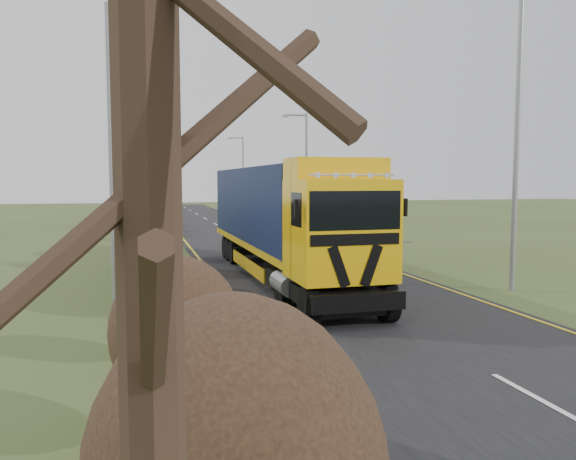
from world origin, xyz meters
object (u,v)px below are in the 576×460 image
Objects in this scene: lorry at (281,214)px; speed_sign at (321,215)px; car_red_hatchback at (320,228)px; car_blue_sedan at (335,220)px; streetlight_near at (514,124)px.

lorry is 7.58× the size of speed_sign.
car_blue_sedan is (2.82, 4.78, 0.13)m from car_red_hatchback.
lorry is 22.09m from car_blue_sedan.
speed_sign is (0.29, 0.71, 0.81)m from car_red_hatchback.
car_red_hatchback is 1.72× the size of speed_sign.
streetlight_near is 4.94× the size of speed_sign.
streetlight_near reaches higher than speed_sign.
car_red_hatchback is at bearing 91.02° from streetlight_near.
car_blue_sedan is 0.44× the size of streetlight_near.
streetlight_near is at bearing -31.51° from lorry.
lorry is at bearing 149.04° from streetlight_near.
car_red_hatchback is at bearing -111.94° from speed_sign.
car_blue_sedan is at bearing 84.12° from streetlight_near.
streetlight_near is (6.94, -4.16, 3.16)m from lorry.
car_blue_sedan is at bearing 58.07° from speed_sign.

